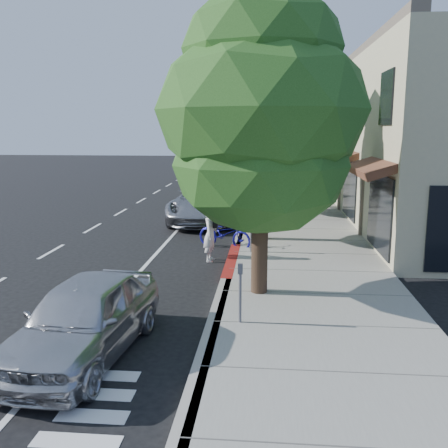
# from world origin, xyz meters

# --- Properties ---
(ground) EXTENTS (120.00, 120.00, 0.00)m
(ground) POSITION_xyz_m (0.00, 0.00, 0.00)
(ground) COLOR black
(ground) RESTS_ON ground
(sidewalk) EXTENTS (4.60, 56.00, 0.15)m
(sidewalk) POSITION_xyz_m (2.30, 8.00, 0.07)
(sidewalk) COLOR gray
(sidewalk) RESTS_ON ground
(curb) EXTENTS (0.30, 56.00, 0.15)m
(curb) POSITION_xyz_m (0.00, 8.00, 0.07)
(curb) COLOR #9E998E
(curb) RESTS_ON ground
(curb_red_segment) EXTENTS (0.32, 4.00, 0.15)m
(curb_red_segment) POSITION_xyz_m (0.00, 1.00, 0.07)
(curb_red_segment) COLOR maroon
(curb_red_segment) RESTS_ON ground
(storefront_building) EXTENTS (10.00, 36.00, 7.00)m
(storefront_building) POSITION_xyz_m (9.60, 18.00, 3.50)
(storefront_building) COLOR tan
(storefront_building) RESTS_ON ground
(street_tree_0) EXTENTS (4.92, 4.92, 7.31)m
(street_tree_0) POSITION_xyz_m (0.90, -2.00, 4.41)
(street_tree_0) COLOR black
(street_tree_0) RESTS_ON ground
(street_tree_1) EXTENTS (4.23, 4.23, 7.15)m
(street_tree_1) POSITION_xyz_m (0.90, 4.00, 4.44)
(street_tree_1) COLOR black
(street_tree_1) RESTS_ON ground
(street_tree_2) EXTENTS (4.67, 4.67, 7.24)m
(street_tree_2) POSITION_xyz_m (0.90, 10.00, 4.42)
(street_tree_2) COLOR black
(street_tree_2) RESTS_ON ground
(street_tree_3) EXTENTS (5.08, 5.08, 7.68)m
(street_tree_3) POSITION_xyz_m (0.90, 16.00, 4.66)
(street_tree_3) COLOR black
(street_tree_3) RESTS_ON ground
(street_tree_4) EXTENTS (4.37, 4.37, 7.02)m
(street_tree_4) POSITION_xyz_m (0.90, 22.00, 4.32)
(street_tree_4) COLOR black
(street_tree_4) RESTS_ON ground
(street_tree_5) EXTENTS (4.66, 4.66, 7.70)m
(street_tree_5) POSITION_xyz_m (0.90, 28.00, 4.76)
(street_tree_5) COLOR black
(street_tree_5) RESTS_ON ground
(cyclist) EXTENTS (0.43, 0.64, 1.71)m
(cyclist) POSITION_xyz_m (-0.70, 1.31, 0.85)
(cyclist) COLOR silver
(cyclist) RESTS_ON ground
(bicycle) EXTENTS (2.13, 1.48, 1.06)m
(bicycle) POSITION_xyz_m (-0.40, 3.00, 0.53)
(bicycle) COLOR #181593
(bicycle) RESTS_ON ground
(silver_suv) EXTENTS (2.92, 6.17, 1.70)m
(silver_suv) POSITION_xyz_m (-1.66, 8.00, 0.85)
(silver_suv) COLOR #99989C
(silver_suv) RESTS_ON ground
(dark_sedan) EXTENTS (1.69, 4.48, 1.46)m
(dark_sedan) POSITION_xyz_m (-1.40, 12.76, 0.73)
(dark_sedan) COLOR black
(dark_sedan) RESTS_ON ground
(white_pickup) EXTENTS (2.37, 5.08, 1.44)m
(white_pickup) POSITION_xyz_m (-1.47, 19.80, 0.72)
(white_pickup) COLOR white
(white_pickup) RESTS_ON ground
(dark_suv_far) EXTENTS (2.12, 5.17, 1.75)m
(dark_suv_far) POSITION_xyz_m (-2.20, 23.27, 0.88)
(dark_suv_far) COLOR black
(dark_suv_far) RESTS_ON ground
(near_car_a) EXTENTS (2.15, 4.43, 1.46)m
(near_car_a) POSITION_xyz_m (-2.20, -5.50, 0.73)
(near_car_a) COLOR #B8B8BD
(near_car_a) RESTS_ON ground
(pedestrian) EXTENTS (1.03, 0.89, 1.84)m
(pedestrian) POSITION_xyz_m (2.56, 11.79, 1.07)
(pedestrian) COLOR black
(pedestrian) RESTS_ON sidewalk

